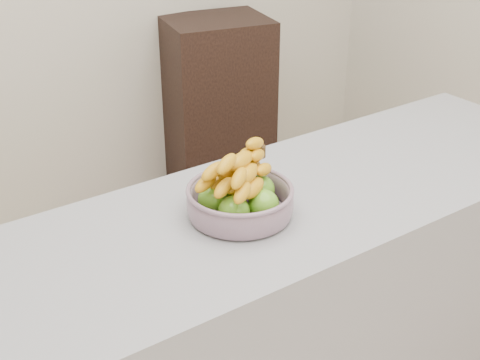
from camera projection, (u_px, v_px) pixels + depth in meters
The scene contains 3 objects.
counter at pixel (279, 334), 1.96m from camera, with size 2.00×0.60×0.90m, color #919198.
cabinet at pixel (218, 105), 3.57m from camera, with size 0.52×0.41×0.93m, color black.
fruit_bowl at pixel (240, 197), 1.65m from camera, with size 0.27×0.27×0.17m.
Camera 1 is at (-0.97, -1.03, 1.75)m, focal length 50.00 mm.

